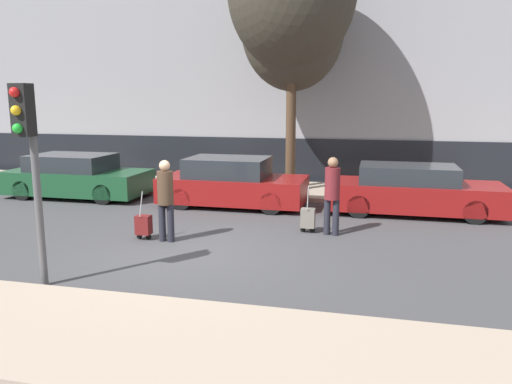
# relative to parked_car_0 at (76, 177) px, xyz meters

# --- Properties ---
(ground_plane) EXTENTS (80.00, 80.00, 0.00)m
(ground_plane) POSITION_rel_parked_car_0_xyz_m (5.55, -4.62, -0.63)
(ground_plane) COLOR #424244
(sidewalk_near) EXTENTS (28.00, 2.50, 0.12)m
(sidewalk_near) POSITION_rel_parked_car_0_xyz_m (5.55, -8.37, -0.57)
(sidewalk_near) COLOR tan
(sidewalk_near) RESTS_ON ground_plane
(sidewalk_far) EXTENTS (28.00, 3.00, 0.12)m
(sidewalk_far) POSITION_rel_parked_car_0_xyz_m (5.55, 2.38, -0.57)
(sidewalk_far) COLOR tan
(sidewalk_far) RESTS_ON ground_plane
(building_facade) EXTENTS (28.00, 3.15, 11.13)m
(building_facade) POSITION_rel_parked_car_0_xyz_m (5.55, 6.12, 4.92)
(building_facade) COLOR gray
(building_facade) RESTS_ON ground_plane
(parked_car_0) EXTENTS (4.37, 1.90, 1.34)m
(parked_car_0) POSITION_rel_parked_car_0_xyz_m (0.00, 0.00, 0.00)
(parked_car_0) COLOR #194728
(parked_car_0) RESTS_ON ground_plane
(parked_car_1) EXTENTS (4.12, 1.87, 1.39)m
(parked_car_1) POSITION_rel_parked_car_0_xyz_m (5.11, -0.13, 0.02)
(parked_car_1) COLOR maroon
(parked_car_1) RESTS_ON ground_plane
(parked_car_2) EXTENTS (4.54, 1.78, 1.31)m
(parked_car_2) POSITION_rel_parked_car_0_xyz_m (10.08, 0.00, -0.01)
(parked_car_2) COLOR maroon
(parked_car_2) RESTS_ON ground_plane
(pedestrian_left) EXTENTS (0.35, 0.34, 1.77)m
(pedestrian_left) POSITION_rel_parked_car_0_xyz_m (4.75, -3.98, 0.38)
(pedestrian_left) COLOR #23232D
(pedestrian_left) RESTS_ON ground_plane
(trolley_left) EXTENTS (0.34, 0.29, 1.08)m
(trolley_left) POSITION_rel_parked_car_0_xyz_m (4.20, -3.97, -0.31)
(trolley_left) COLOR maroon
(trolley_left) RESTS_ON ground_plane
(pedestrian_right) EXTENTS (0.35, 0.34, 1.77)m
(pedestrian_right) POSITION_rel_parked_car_0_xyz_m (8.17, -2.63, 0.38)
(pedestrian_right) COLOR #23232D
(pedestrian_right) RESTS_ON ground_plane
(trolley_right) EXTENTS (0.34, 0.29, 1.10)m
(trolley_right) POSITION_rel_parked_car_0_xyz_m (7.63, -2.54, -0.29)
(trolley_right) COLOR slate
(trolley_right) RESTS_ON ground_plane
(traffic_light) EXTENTS (0.28, 0.47, 3.27)m
(traffic_light) POSITION_rel_parked_car_0_xyz_m (3.83, -6.99, 1.71)
(traffic_light) COLOR #515154
(traffic_light) RESTS_ON ground_plane
(bare_tree_down_street) EXTENTS (3.29, 3.29, 7.18)m
(bare_tree_down_street) POSITION_rel_parked_car_0_xyz_m (6.36, 2.57, 4.63)
(bare_tree_down_street) COLOR #4C3826
(bare_tree_down_street) RESTS_ON sidewalk_far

